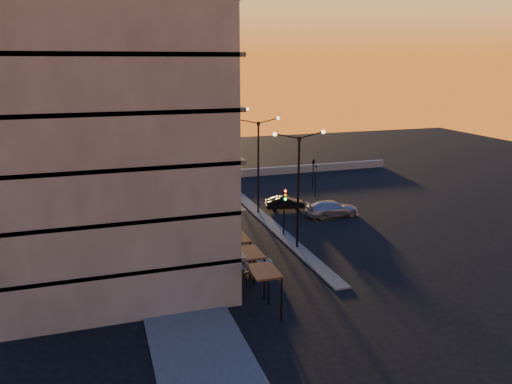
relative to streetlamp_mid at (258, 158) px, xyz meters
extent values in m
plane|color=black|center=(0.00, -10.00, -5.59)|extent=(120.00, 120.00, 0.00)
cube|color=#454543|center=(-10.50, -6.00, -5.53)|extent=(5.00, 40.00, 0.12)
cube|color=#454543|center=(0.00, 0.00, -5.53)|extent=(1.20, 36.00, 0.12)
cube|color=slate|center=(2.00, 16.00, -5.09)|extent=(44.00, 0.50, 1.00)
cylinder|color=#625F56|center=(-14.00, -8.00, 6.91)|extent=(14.00, 14.00, 25.00)
cube|color=#625F56|center=(-14.00, -13.00, 6.91)|extent=(14.00, 10.00, 25.00)
cylinder|color=black|center=(-14.00, -8.00, -3.99)|extent=(14.16, 14.16, 2.40)
cube|color=black|center=(-6.80, -12.00, -1.99)|extent=(0.15, 3.20, 1.20)
cylinder|color=black|center=(0.00, -10.00, -1.09)|extent=(0.18, 0.18, 9.00)
cube|color=black|center=(0.00, -10.00, 3.31)|extent=(0.25, 0.25, 0.35)
sphere|color=#FFE5B2|center=(-2.00, -10.00, 3.76)|extent=(0.32, 0.32, 0.32)
sphere|color=#FFE5B2|center=(2.00, -10.00, 3.76)|extent=(0.32, 0.32, 0.32)
cylinder|color=black|center=(0.00, 0.00, -1.09)|extent=(0.18, 0.18, 9.00)
cube|color=black|center=(0.00, 0.00, 3.31)|extent=(0.25, 0.25, 0.35)
sphere|color=#FFE5B2|center=(-2.00, 0.00, 3.76)|extent=(0.32, 0.32, 0.32)
sphere|color=#FFE5B2|center=(2.00, 0.00, 3.76)|extent=(0.32, 0.32, 0.32)
cylinder|color=black|center=(0.00, 10.00, -1.09)|extent=(0.18, 0.18, 9.00)
cube|color=black|center=(0.00, 10.00, 3.31)|extent=(0.25, 0.25, 0.35)
sphere|color=#FFE5B2|center=(-2.00, 10.00, 3.76)|extent=(0.32, 0.32, 0.32)
sphere|color=#FFE5B2|center=(2.00, 10.00, 3.76)|extent=(0.32, 0.32, 0.32)
cylinder|color=black|center=(0.00, -7.00, -3.99)|extent=(0.12, 0.12, 3.20)
cube|color=black|center=(0.00, -7.18, -1.84)|extent=(0.28, 0.16, 1.00)
sphere|color=#FF0C05|center=(0.00, -7.28, -1.49)|extent=(0.20, 0.20, 0.20)
sphere|color=orange|center=(0.00, -7.28, -1.84)|extent=(0.20, 0.20, 0.20)
sphere|color=#0CFF26|center=(0.00, -7.28, -2.19)|extent=(0.20, 0.20, 0.20)
cylinder|color=black|center=(8.00, 4.00, -4.19)|extent=(0.12, 0.12, 2.80)
imported|color=black|center=(8.00, 4.00, -2.39)|extent=(0.13, 0.16, 0.80)
cylinder|color=black|center=(9.50, 8.00, -4.19)|extent=(0.12, 0.12, 2.80)
imported|color=black|center=(9.50, 8.00, -2.39)|extent=(0.42, 1.99, 0.80)
imported|color=#97979E|center=(-5.18, -13.28, -4.93)|extent=(4.06, 2.06, 1.32)
imported|color=black|center=(3.07, 0.62, -4.94)|extent=(4.13, 2.06, 1.30)
imported|color=#A4A5AB|center=(6.59, -3.06, -4.84)|extent=(5.25, 2.21, 1.51)
camera|label=1|loc=(-14.84, -44.96, 9.06)|focal=35.00mm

